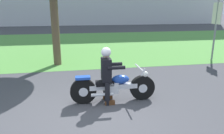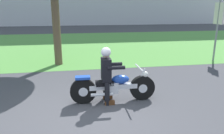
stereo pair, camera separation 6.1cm
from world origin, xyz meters
The scene contains 5 objects.
ground centered at (0.00, 0.00, 0.00)m, with size 120.00×120.00×0.00m, color #424247.
grass_verge centered at (0.00, 9.73, 0.00)m, with size 60.00×12.00×0.01m, color #549342.
motorcycle_lead centered at (0.70, 0.76, 0.39)m, with size 2.15×0.66×0.88m.
rider_lead centered at (0.53, 0.76, 0.82)m, with size 0.55×0.48×1.40m.
sign_banner centered at (5.86, 4.31, 1.72)m, with size 0.08×0.60×2.60m.
Camera 1 is at (-0.25, -4.25, 2.32)m, focal length 34.81 mm.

